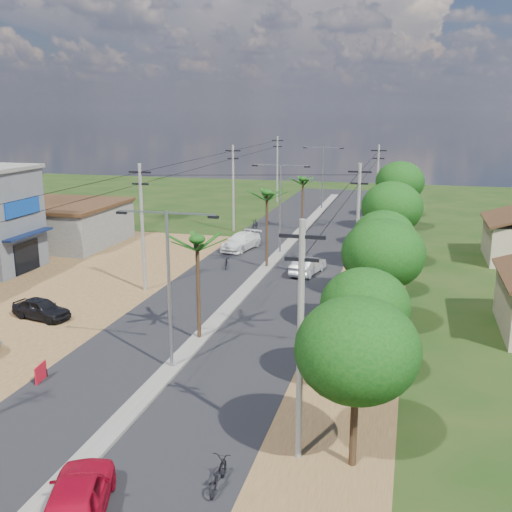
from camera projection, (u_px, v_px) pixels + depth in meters
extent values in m
plane|color=black|center=(172.00, 370.00, 29.74)|extent=(160.00, 160.00, 0.00)
cube|color=black|center=(251.00, 285.00, 43.83)|extent=(12.00, 110.00, 0.04)
cube|color=#605E56|center=(261.00, 274.00, 46.63)|extent=(1.00, 90.00, 0.18)
cube|color=brown|center=(13.00, 298.00, 40.93)|extent=(18.00, 46.00, 0.04)
cube|color=brown|center=(368.00, 294.00, 41.75)|extent=(5.00, 90.00, 0.03)
cube|color=#0D1839|center=(29.00, 235.00, 46.46)|extent=(0.80, 5.40, 0.15)
cube|color=black|center=(27.00, 257.00, 46.98)|extent=(0.10, 3.00, 2.40)
cube|color=navy|center=(23.00, 208.00, 46.03)|extent=(0.12, 4.20, 1.20)
cube|color=#605E56|center=(63.00, 225.00, 57.00)|extent=(10.00, 10.00, 3.60)
cube|color=black|center=(61.00, 204.00, 56.52)|extent=(10.40, 10.40, 0.30)
cylinder|color=black|center=(354.00, 413.00, 21.28)|extent=(0.28, 0.28, 4.20)
ellipsoid|color=#08320B|center=(357.00, 350.00, 20.70)|extent=(4.40, 4.40, 3.74)
cylinder|color=black|center=(363.00, 352.00, 27.00)|extent=(0.28, 0.28, 3.85)
ellipsoid|color=#08320B|center=(365.00, 306.00, 26.48)|extent=(4.00, 4.00, 3.40)
cylinder|color=black|center=(381.00, 299.00, 33.40)|extent=(0.28, 0.28, 4.55)
ellipsoid|color=#08320B|center=(383.00, 254.00, 32.78)|extent=(4.60, 4.60, 3.91)
cylinder|color=black|center=(382.00, 271.00, 40.11)|extent=(0.28, 0.28, 4.06)
ellipsoid|color=#08320B|center=(384.00, 237.00, 39.55)|extent=(4.20, 4.20, 3.57)
cylinder|color=black|center=(390.00, 241.00, 47.49)|extent=(0.28, 0.28, 4.76)
ellipsoid|color=#08320B|center=(392.00, 207.00, 46.84)|extent=(4.80, 4.80, 4.08)
cylinder|color=black|center=(389.00, 229.00, 55.24)|extent=(0.28, 0.28, 3.64)
ellipsoid|color=#08320B|center=(390.00, 206.00, 54.74)|extent=(3.80, 3.80, 3.23)
cylinder|color=black|center=(398.00, 209.00, 62.45)|extent=(0.28, 0.28, 4.90)
ellipsoid|color=#08320B|center=(400.00, 182.00, 61.78)|extent=(5.00, 5.00, 4.25)
cylinder|color=black|center=(398.00, 200.00, 70.11)|extent=(0.28, 0.28, 4.34)
ellipsoid|color=#08320B|center=(399.00, 179.00, 69.52)|extent=(4.40, 4.40, 3.74)
cylinder|color=black|center=(198.00, 291.00, 32.81)|extent=(0.22, 0.22, 5.80)
cylinder|color=black|center=(267.00, 231.00, 47.79)|extent=(0.22, 0.22, 6.20)
cylinder|color=black|center=(303.00, 205.00, 62.90)|extent=(0.22, 0.22, 5.50)
cylinder|color=gray|center=(169.00, 293.00, 28.78)|extent=(0.16, 0.16, 8.00)
cube|color=gray|center=(191.00, 214.00, 27.55)|extent=(2.40, 0.08, 0.08)
cube|color=gray|center=(143.00, 212.00, 28.14)|extent=(2.40, 0.08, 0.08)
cube|color=black|center=(213.00, 217.00, 27.31)|extent=(0.50, 0.18, 0.12)
cube|color=black|center=(121.00, 213.00, 28.44)|extent=(0.50, 0.18, 0.12)
cylinder|color=gray|center=(280.00, 210.00, 52.27)|extent=(0.16, 0.16, 8.00)
cube|color=gray|center=(294.00, 165.00, 51.04)|extent=(2.40, 0.08, 0.08)
cube|color=gray|center=(267.00, 165.00, 51.63)|extent=(2.40, 0.08, 0.08)
cube|color=black|center=(307.00, 167.00, 50.79)|extent=(0.50, 0.18, 0.12)
cube|color=black|center=(255.00, 166.00, 51.92)|extent=(0.50, 0.18, 0.12)
cylinder|color=gray|center=(322.00, 178.00, 75.76)|extent=(0.16, 0.16, 8.00)
cube|color=gray|center=(333.00, 147.00, 74.53)|extent=(2.40, 0.08, 0.08)
cube|color=gray|center=(314.00, 147.00, 75.11)|extent=(2.40, 0.08, 0.08)
cube|color=black|center=(342.00, 148.00, 74.28)|extent=(0.50, 0.18, 0.12)
cube|color=black|center=(305.00, 148.00, 75.41)|extent=(0.50, 0.18, 0.12)
cylinder|color=#605E56|center=(142.00, 228.00, 41.65)|extent=(0.24, 0.24, 9.00)
cube|color=black|center=(140.00, 172.00, 40.72)|extent=(1.60, 0.12, 0.12)
cube|color=black|center=(140.00, 184.00, 40.91)|extent=(1.20, 0.12, 0.12)
cylinder|color=#605E56|center=(233.00, 189.00, 62.32)|extent=(0.24, 0.24, 9.00)
cube|color=black|center=(233.00, 151.00, 61.38)|extent=(1.60, 0.12, 0.12)
cube|color=black|center=(233.00, 159.00, 61.57)|extent=(1.20, 0.12, 0.12)
cylinder|color=#605E56|center=(277.00, 169.00, 82.05)|extent=(0.24, 0.24, 9.00)
cube|color=black|center=(277.00, 140.00, 81.11)|extent=(1.60, 0.12, 0.12)
cube|color=black|center=(277.00, 146.00, 81.30)|extent=(1.20, 0.12, 0.12)
cylinder|color=#605E56|center=(300.00, 344.00, 21.19)|extent=(0.24, 0.24, 9.00)
cube|color=black|center=(302.00, 237.00, 20.26)|extent=(1.60, 0.12, 0.12)
cube|color=black|center=(302.00, 260.00, 20.45)|extent=(1.20, 0.12, 0.12)
cylinder|color=#605E56|center=(358.00, 228.00, 41.86)|extent=(0.24, 0.24, 9.00)
cube|color=black|center=(360.00, 172.00, 40.92)|extent=(1.60, 0.12, 0.12)
cube|color=black|center=(359.00, 184.00, 41.12)|extent=(1.20, 0.12, 0.12)
cylinder|color=#605E56|center=(377.00, 188.00, 62.53)|extent=(0.24, 0.24, 9.00)
cube|color=black|center=(379.00, 151.00, 61.59)|extent=(1.60, 0.12, 0.12)
cube|color=black|center=(378.00, 158.00, 61.78)|extent=(1.20, 0.12, 0.12)
imported|color=maroon|center=(77.00, 500.00, 18.58)|extent=(3.35, 5.07, 1.60)
imported|color=#9FA1A7|center=(308.00, 266.00, 46.60)|extent=(2.37, 4.49, 1.41)
imported|color=silver|center=(241.00, 242.00, 54.79)|extent=(3.13, 5.45, 1.49)
imported|color=black|center=(41.00, 309.00, 36.70)|extent=(4.06, 2.27, 1.30)
imported|color=black|center=(218.00, 476.00, 20.33)|extent=(0.70, 1.88, 0.98)
imported|color=black|center=(226.00, 263.00, 48.46)|extent=(1.07, 1.91, 0.95)
imported|color=black|center=(255.00, 225.00, 63.98)|extent=(0.62, 1.84, 1.09)
cube|color=#A40F1C|center=(41.00, 373.00, 28.33)|extent=(0.20, 1.06, 0.88)
cylinder|color=black|center=(35.00, 382.00, 27.93)|extent=(0.04, 0.04, 0.44)
cylinder|color=black|center=(47.00, 373.00, 28.84)|extent=(0.04, 0.04, 0.44)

